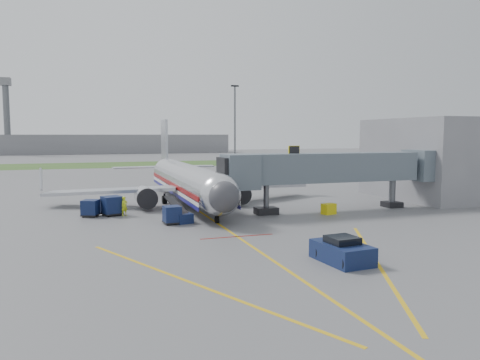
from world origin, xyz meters
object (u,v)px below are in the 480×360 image
object	(u,v)px
airliner	(187,181)
ramp_worker	(125,206)
pushback_tug	(342,251)
belt_loader	(179,216)

from	to	relation	value
airliner	ramp_worker	size ratio (longest dim) A/B	18.51
airliner	pushback_tug	xyz separation A→B (m)	(4.00, -28.36, -1.96)
pushback_tug	belt_loader	bearing A→B (deg)	112.55
airliner	ramp_worker	bearing A→B (deg)	-138.89
airliner	ramp_worker	distance (m)	10.32
pushback_tug	ramp_worker	size ratio (longest dim) A/B	2.16
airliner	belt_loader	size ratio (longest dim) A/B	8.04
belt_loader	ramp_worker	xyz separation A→B (m)	(-4.55, 4.51, 0.44)
pushback_tug	ramp_worker	world-z (taller)	ramp_worker
ramp_worker	belt_loader	bearing A→B (deg)	-75.11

